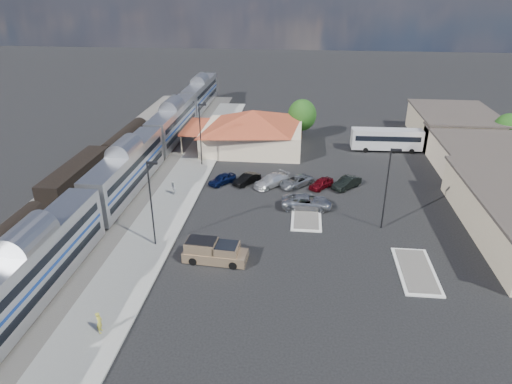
# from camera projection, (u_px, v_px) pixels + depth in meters

# --- Properties ---
(ground) EXTENTS (280.00, 280.00, 0.00)m
(ground) POSITION_uv_depth(u_px,v_px,m) (270.00, 222.00, 50.04)
(ground) COLOR black
(ground) RESTS_ON ground
(railbed) EXTENTS (16.00, 100.00, 0.12)m
(railbed) POSITION_uv_depth(u_px,v_px,m) (113.00, 184.00, 59.23)
(railbed) COLOR #4C4944
(railbed) RESTS_ON ground
(platform) EXTENTS (5.50, 92.00, 0.18)m
(platform) POSITION_uv_depth(u_px,v_px,m) (177.00, 194.00, 56.56)
(platform) COLOR gray
(platform) RESTS_ON ground
(passenger_train) EXTENTS (3.00, 104.00, 5.55)m
(passenger_train) POSITION_uv_depth(u_px,v_px,m) (127.00, 172.00, 55.79)
(passenger_train) COLOR silver
(passenger_train) RESTS_ON ground
(freight_cars) EXTENTS (2.80, 46.00, 4.00)m
(freight_cars) POSITION_uv_depth(u_px,v_px,m) (77.00, 180.00, 55.72)
(freight_cars) COLOR black
(freight_cars) RESTS_ON ground
(station_depot) EXTENTS (18.35, 12.24, 6.20)m
(station_depot) POSITION_uv_depth(u_px,v_px,m) (253.00, 129.00, 70.83)
(station_depot) COLOR beige
(station_depot) RESTS_ON ground
(buildings_east) EXTENTS (14.40, 51.40, 4.80)m
(buildings_east) POSITION_uv_depth(u_px,v_px,m) (493.00, 165.00, 59.33)
(buildings_east) COLOR #C6B28C
(buildings_east) RESTS_ON ground
(traffic_island_south) EXTENTS (3.30, 7.50, 0.21)m
(traffic_island_south) POSITION_uv_depth(u_px,v_px,m) (306.00, 215.00, 51.43)
(traffic_island_south) COLOR silver
(traffic_island_south) RESTS_ON ground
(traffic_island_north) EXTENTS (3.30, 7.50, 0.21)m
(traffic_island_north) POSITION_uv_depth(u_px,v_px,m) (416.00, 271.00, 41.45)
(traffic_island_north) COLOR silver
(traffic_island_north) RESTS_ON ground
(lamp_plat_s) EXTENTS (1.08, 0.25, 9.00)m
(lamp_plat_s) POSITION_uv_depth(u_px,v_px,m) (152.00, 197.00, 43.42)
(lamp_plat_s) COLOR black
(lamp_plat_s) RESTS_ON ground
(lamp_plat_n) EXTENTS (1.08, 0.25, 9.00)m
(lamp_plat_n) POSITION_uv_depth(u_px,v_px,m) (201.00, 130.00, 63.28)
(lamp_plat_n) COLOR black
(lamp_plat_n) RESTS_ON ground
(lamp_lot) EXTENTS (1.08, 0.25, 9.00)m
(lamp_lot) POSITION_uv_depth(u_px,v_px,m) (388.00, 182.00, 46.66)
(lamp_lot) COLOR black
(lamp_lot) RESTS_ON ground
(tree_east_c) EXTENTS (4.41, 4.41, 6.21)m
(tree_east_c) POSITION_uv_depth(u_px,v_px,m) (508.00, 129.00, 68.72)
(tree_east_c) COLOR #382314
(tree_east_c) RESTS_ON ground
(tree_depot) EXTENTS (4.71, 4.71, 6.63)m
(tree_depot) POSITION_uv_depth(u_px,v_px,m) (302.00, 115.00, 75.16)
(tree_depot) COLOR #382314
(tree_depot) RESTS_ON ground
(pickup_truck) EXTENTS (6.11, 2.62, 2.06)m
(pickup_truck) POSITION_uv_depth(u_px,v_px,m) (215.00, 252.00, 42.68)
(pickup_truck) COLOR tan
(pickup_truck) RESTS_ON ground
(suv) EXTENTS (5.93, 2.80, 1.64)m
(suv) POSITION_uv_depth(u_px,v_px,m) (307.00, 202.00, 52.80)
(suv) COLOR #AAADB2
(suv) RESTS_ON ground
(coach_bus) EXTENTS (10.78, 2.64, 3.44)m
(coach_bus) POSITION_uv_depth(u_px,v_px,m) (387.00, 139.00, 70.39)
(coach_bus) COLOR white
(coach_bus) RESTS_ON ground
(person_a) EXTENTS (0.55, 0.72, 1.78)m
(person_a) POSITION_uv_depth(u_px,v_px,m) (99.00, 322.00, 33.76)
(person_a) COLOR gold
(person_a) RESTS_ON platform
(person_b) EXTENTS (0.85, 0.96, 1.65)m
(person_b) POSITION_uv_depth(u_px,v_px,m) (173.00, 188.00, 55.90)
(person_b) COLOR silver
(person_b) RESTS_ON platform
(parked_car_a) EXTENTS (3.72, 4.05, 1.34)m
(parked_car_a) POSITION_uv_depth(u_px,v_px,m) (222.00, 179.00, 59.29)
(parked_car_a) COLOR #0D1843
(parked_car_a) RESTS_ON ground
(parked_car_b) EXTENTS (3.53, 4.05, 1.32)m
(parked_car_b) POSITION_uv_depth(u_px,v_px,m) (247.00, 179.00, 59.26)
(parked_car_b) COLOR black
(parked_car_b) RESTS_ON ground
(parked_car_c) EXTENTS (5.00, 5.20, 1.49)m
(parked_car_c) POSITION_uv_depth(u_px,v_px,m) (271.00, 181.00, 58.65)
(parked_car_c) COLOR silver
(parked_car_c) RESTS_ON ground
(parked_car_d) EXTENTS (4.85, 4.97, 1.32)m
(parked_car_d) POSITION_uv_depth(u_px,v_px,m) (296.00, 181.00, 58.66)
(parked_car_d) COLOR gray
(parked_car_d) RESTS_ON ground
(parked_car_e) EXTENTS (3.54, 3.95, 1.30)m
(parked_car_e) POSITION_uv_depth(u_px,v_px,m) (321.00, 183.00, 58.09)
(parked_car_e) COLOR maroon
(parked_car_e) RESTS_ON ground
(parked_car_f) EXTENTS (4.09, 4.35, 1.46)m
(parked_car_f) POSITION_uv_depth(u_px,v_px,m) (347.00, 183.00, 58.02)
(parked_car_f) COLOR black
(parked_car_f) RESTS_ON ground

